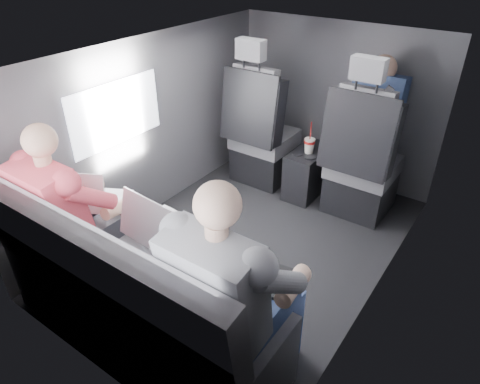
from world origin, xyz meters
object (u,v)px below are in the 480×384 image
Objects in this scene: passenger_rear_right at (236,293)px; soda_cup at (309,145)px; front_seat_left at (261,139)px; passenger_front_right at (376,113)px; front_seat_right at (361,167)px; center_console at (308,172)px; passenger_rear_left at (78,214)px; rear_bench at (135,303)px; laptop_white at (93,197)px; laptop_silver at (162,226)px; laptop_black at (250,274)px.

soda_cup is at bearing 107.27° from passenger_rear_right.
passenger_front_right is (0.86, 0.26, 0.34)m from front_seat_left.
front_seat_left is 0.90m from front_seat_right.
center_console is 0.41× the size of passenger_rear_left.
front_seat_left is 1.07× the size of passenger_rear_left.
rear_bench reaches higher than soda_cup.
front_seat_right is 2.96× the size of laptop_white.
front_seat_left is 1.68m from laptop_white.
laptop_silver is 0.57m from laptop_black.
front_seat_left is 1.00× the size of front_seat_right.
laptop_silver reaches higher than center_console.
passenger_front_right is (0.95, 1.92, 0.11)m from laptop_white.
passenger_rear_left is (-0.49, 0.10, 0.30)m from rear_bench.
center_console is at bearing 174.93° from front_seat_right.
laptop_black reaches higher than center_console.
laptop_white is 0.15m from passenger_rear_left.
laptop_white is 1.12m from passenger_rear_right.
front_seat_left is at bearing 180.00° from front_seat_right.
laptop_white is 0.36× the size of passenger_rear_left.
front_seat_left is 2.96× the size of laptop_white.
passenger_rear_right is (0.12, -1.81, 0.23)m from front_seat_right.
laptop_black is at bearing -72.04° from center_console.
rear_bench is 2.12× the size of passenger_front_right.
center_console is 0.30× the size of rear_bench.
front_seat_left is 1.97m from laptop_black.
center_console is at bearing 90.00° from rear_bench.
passenger_rear_left is (-1.05, -0.13, -0.02)m from laptop_black.
front_seat_left is at bearing 179.77° from soda_cup.
laptop_black is (1.10, -0.01, -0.00)m from laptop_white.
center_console is 1.94m from rear_bench.
front_seat_left reaches higher than laptop_black.
front_seat_left is 0.46m from soda_cup.
laptop_silver is 0.31× the size of passenger_rear_right.
soda_cup reaches higher than center_console.
rear_bench is (0.45, -1.90, -0.09)m from front_seat_left.
front_seat_right is 3.81× the size of laptop_black.
laptop_silver is at bearing 18.89° from passenger_rear_left.
front_seat_right reaches higher than center_console.
laptop_black is 0.13m from passenger_rear_right.
center_console is at bearing 107.96° from laptop_black.
rear_bench is 3.74× the size of laptop_white.
center_console is 1.12× the size of laptop_white.
front_seat_right is 1.72m from laptop_silver.
laptop_black is at bearing -0.41° from laptop_white.
passenger_rear_right is at bearing -7.22° from laptop_white.
front_seat_right is 1.82m from passenger_rear_right.
laptop_white is at bearing 172.78° from passenger_rear_right.
passenger_rear_right is (0.01, -0.13, -0.00)m from laptop_black.
passenger_front_right is (-0.16, 2.06, 0.12)m from passenger_rear_right.
laptop_black is (1.01, -1.67, 0.23)m from front_seat_left.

